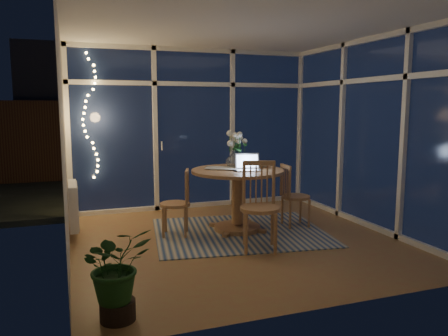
{
  "coord_description": "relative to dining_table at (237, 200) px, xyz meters",
  "views": [
    {
      "loc": [
        -1.95,
        -4.96,
        1.67
      ],
      "look_at": [
        -0.09,
        0.25,
        0.89
      ],
      "focal_mm": 35.0,
      "sensor_mm": 36.0,
      "label": 1
    }
  ],
  "objects": [
    {
      "name": "floor",
      "position": [
        -0.15,
        -0.39,
        -0.42
      ],
      "size": [
        4.0,
        4.0,
        0.0
      ],
      "primitive_type": "plane",
      "color": "#9B6444",
      "rests_on": "ground"
    },
    {
      "name": "ceiling",
      "position": [
        -0.15,
        -0.39,
        2.18
      ],
      "size": [
        4.0,
        4.0,
        0.0
      ],
      "primitive_type": "plane",
      "color": "white",
      "rests_on": "wall_back"
    },
    {
      "name": "wall_back",
      "position": [
        -0.15,
        1.61,
        0.88
      ],
      "size": [
        4.0,
        0.04,
        2.6
      ],
      "primitive_type": "cube",
      "color": "beige",
      "rests_on": "floor"
    },
    {
      "name": "wall_front",
      "position": [
        -0.15,
        -2.39,
        0.88
      ],
      "size": [
        4.0,
        0.04,
        2.6
      ],
      "primitive_type": "cube",
      "color": "beige",
      "rests_on": "floor"
    },
    {
      "name": "wall_left",
      "position": [
        -2.15,
        -0.39,
        0.88
      ],
      "size": [
        0.04,
        4.0,
        2.6
      ],
      "primitive_type": "cube",
      "color": "beige",
      "rests_on": "floor"
    },
    {
      "name": "wall_right",
      "position": [
        1.85,
        -0.39,
        0.88
      ],
      "size": [
        0.04,
        4.0,
        2.6
      ],
      "primitive_type": "cube",
      "color": "beige",
      "rests_on": "floor"
    },
    {
      "name": "window_wall_back",
      "position": [
        -0.15,
        1.57,
        0.88
      ],
      "size": [
        4.0,
        0.1,
        2.6
      ],
      "primitive_type": "cube",
      "color": "white",
      "rests_on": "floor"
    },
    {
      "name": "window_wall_right",
      "position": [
        1.81,
        -0.39,
        0.88
      ],
      "size": [
        0.1,
        4.0,
        2.6
      ],
      "primitive_type": "cube",
      "color": "white",
      "rests_on": "floor"
    },
    {
      "name": "radiator",
      "position": [
        -2.09,
        0.51,
        -0.02
      ],
      "size": [
        0.1,
        0.7,
        0.58
      ],
      "primitive_type": "cube",
      "color": "white",
      "rests_on": "wall_left"
    },
    {
      "name": "fairy_lights",
      "position": [
        -1.8,
        1.49,
        1.11
      ],
      "size": [
        0.24,
        0.1,
        1.85
      ],
      "primitive_type": null,
      "color": "#F9C663",
      "rests_on": "window_wall_back"
    },
    {
      "name": "garden_patio",
      "position": [
        0.35,
        4.61,
        -0.48
      ],
      "size": [
        12.0,
        6.0,
        0.1
      ],
      "primitive_type": "cube",
      "color": "black",
      "rests_on": "ground"
    },
    {
      "name": "garden_fence",
      "position": [
        -0.15,
        5.11,
        0.48
      ],
      "size": [
        11.0,
        0.08,
        1.8
      ],
      "primitive_type": "cube",
      "color": "#371C14",
      "rests_on": "ground"
    },
    {
      "name": "neighbour_roof",
      "position": [
        0.15,
        8.11,
        1.78
      ],
      "size": [
        7.0,
        3.0,
        2.2
      ],
      "primitive_type": "cube",
      "color": "#30313A",
      "rests_on": "ground"
    },
    {
      "name": "garden_shrubs",
      "position": [
        -0.95,
        3.01,
        0.03
      ],
      "size": [
        0.9,
        0.9,
        0.9
      ],
      "primitive_type": "sphere",
      "color": "black",
      "rests_on": "ground"
    },
    {
      "name": "rug",
      "position": [
        0.0,
        -0.1,
        -0.41
      ],
      "size": [
        2.46,
        2.08,
        0.01
      ],
      "primitive_type": "cube",
      "rotation": [
        0.0,
        0.0,
        -0.14
      ],
      "color": "#BEB39A",
      "rests_on": "floor"
    },
    {
      "name": "dining_table",
      "position": [
        0.0,
        0.0,
        0.0
      ],
      "size": [
        1.39,
        1.39,
        0.84
      ],
      "primitive_type": "cylinder",
      "rotation": [
        0.0,
        0.0,
        -0.14
      ],
      "color": "olive",
      "rests_on": "floor"
    },
    {
      "name": "chair_left",
      "position": [
        -0.85,
        0.05,
        0.02
      ],
      "size": [
        0.52,
        0.52,
        0.88
      ],
      "primitive_type": "cube",
      "rotation": [
        0.0,
        0.0,
        -1.89
      ],
      "color": "olive",
      "rests_on": "floor"
    },
    {
      "name": "chair_right",
      "position": [
        0.84,
        -0.08,
        0.03
      ],
      "size": [
        0.45,
        0.45,
        0.89
      ],
      "primitive_type": "cube",
      "rotation": [
        0.0,
        0.0,
        1.49
      ],
      "color": "olive",
      "rests_on": "floor"
    },
    {
      "name": "chair_front",
      "position": [
        -0.05,
        -0.85,
        0.11
      ],
      "size": [
        0.62,
        0.62,
        1.05
      ],
      "primitive_type": "cube",
      "rotation": [
        0.0,
        0.0,
        -0.34
      ],
      "color": "olive",
      "rests_on": "floor"
    },
    {
      "name": "laptop",
      "position": [
        0.1,
        -0.14,
        0.54
      ],
      "size": [
        0.38,
        0.34,
        0.24
      ],
      "primitive_type": null,
      "rotation": [
        0.0,
        0.0,
        -0.22
      ],
      "color": "silver",
      "rests_on": "dining_table"
    },
    {
      "name": "flower_vase",
      "position": [
        0.03,
        0.23,
        0.52
      ],
      "size": [
        0.23,
        0.23,
        0.21
      ],
      "primitive_type": "imported",
      "rotation": [
        0.0,
        0.0,
        -0.14
      ],
      "color": "silver",
      "rests_on": "dining_table"
    },
    {
      "name": "bowl",
      "position": [
        0.42,
        0.1,
        0.44
      ],
      "size": [
        0.17,
        0.17,
        0.04
      ],
      "primitive_type": "imported",
      "rotation": [
        0.0,
        0.0,
        -0.14
      ],
      "color": "white",
      "rests_on": "dining_table"
    },
    {
      "name": "newspapers",
      "position": [
        -0.17,
        0.14,
        0.43
      ],
      "size": [
        0.46,
        0.41,
        0.02
      ],
      "primitive_type": "cube",
      "rotation": [
        0.0,
        0.0,
        -0.38
      ],
      "color": "silver",
      "rests_on": "dining_table"
    },
    {
      "name": "phone",
      "position": [
        -0.05,
        -0.15,
        0.42
      ],
      "size": [
        0.12,
        0.08,
        0.01
      ],
      "primitive_type": "cube",
      "rotation": [
        0.0,
        0.0,
        0.18
      ],
      "color": "black",
      "rests_on": "dining_table"
    },
    {
      "name": "potted_plant",
      "position": [
        -1.8,
        -2.02,
        -0.04
      ],
      "size": [
        0.64,
        0.59,
        0.76
      ],
      "primitive_type": "imported",
      "rotation": [
        0.0,
        0.0,
        0.25
      ],
      "color": "#19471C",
      "rests_on": "floor"
    }
  ]
}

